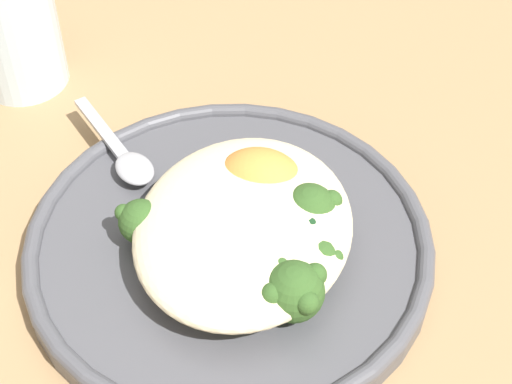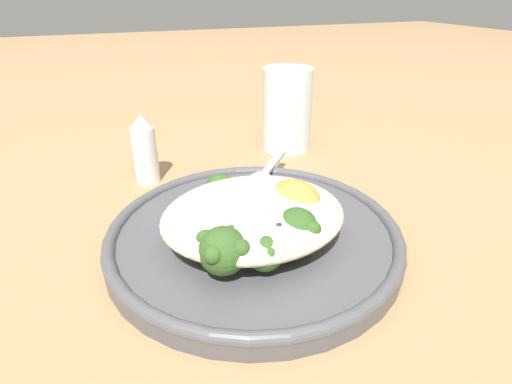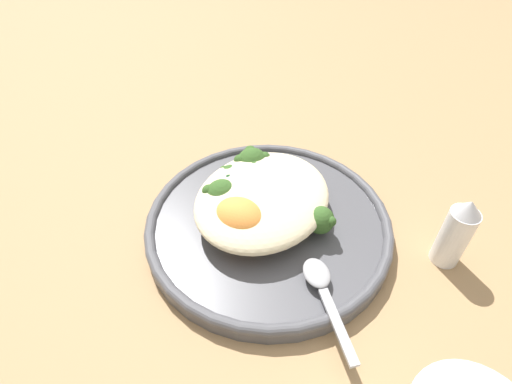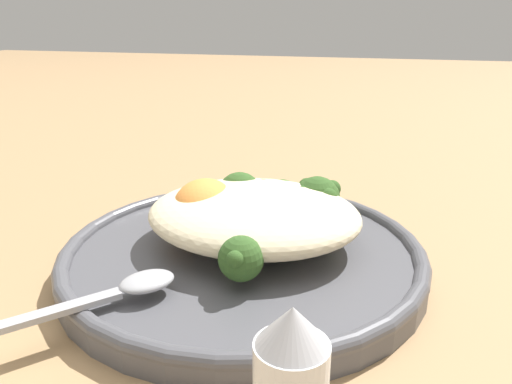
{
  "view_description": "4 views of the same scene",
  "coord_description": "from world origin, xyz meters",
  "px_view_note": "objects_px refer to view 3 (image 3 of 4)",
  "views": [
    {
      "loc": [
        -0.34,
        -0.11,
        0.46
      ],
      "look_at": [
        0.02,
        -0.0,
        0.06
      ],
      "focal_mm": 60.0,
      "sensor_mm": 36.0,
      "label": 1
    },
    {
      "loc": [
        -0.1,
        -0.29,
        0.22
      ],
      "look_at": [
        0.02,
        0.01,
        0.06
      ],
      "focal_mm": 28.0,
      "sensor_mm": 36.0,
      "label": 2
    },
    {
      "loc": [
        0.27,
        0.18,
        0.35
      ],
      "look_at": [
        0.01,
        -0.01,
        0.05
      ],
      "focal_mm": 28.0,
      "sensor_mm": 36.0,
      "label": 3
    },
    {
      "loc": [
        -0.09,
        0.34,
        0.19
      ],
      "look_at": [
        0.01,
        -0.0,
        0.06
      ],
      "focal_mm": 35.0,
      "sensor_mm": 36.0,
      "label": 4
    }
  ],
  "objects_px": {
    "broccoli_stalk_1": "(289,201)",
    "broccoli_stalk_4": "(239,187)",
    "spoon": "(321,285)",
    "broccoli_stalk_2": "(274,185)",
    "salt_shaker": "(456,232)",
    "broccoli_stalk_0": "(305,220)",
    "broccoli_stalk_3": "(253,168)",
    "sweet_potato_chunk_0": "(241,220)",
    "plate": "(268,223)",
    "sweet_potato_chunk_1": "(244,230)",
    "broccoli_stalk_5": "(228,199)",
    "kale_tuft": "(230,194)",
    "quinoa_mound": "(265,200)"
  },
  "relations": [
    {
      "from": "kale_tuft",
      "to": "spoon",
      "type": "relative_size",
      "value": 0.53
    },
    {
      "from": "broccoli_stalk_1",
      "to": "broccoli_stalk_4",
      "type": "bearing_deg",
      "value": 122.93
    },
    {
      "from": "broccoli_stalk_2",
      "to": "broccoli_stalk_5",
      "type": "relative_size",
      "value": 1.37
    },
    {
      "from": "broccoli_stalk_5",
      "to": "kale_tuft",
      "type": "distance_m",
      "value": 0.01
    },
    {
      "from": "quinoa_mound",
      "to": "broccoli_stalk_3",
      "type": "relative_size",
      "value": 1.82
    },
    {
      "from": "plate",
      "to": "sweet_potato_chunk_1",
      "type": "bearing_deg",
      "value": -4.45
    },
    {
      "from": "plate",
      "to": "sweet_potato_chunk_0",
      "type": "distance_m",
      "value": 0.05
    },
    {
      "from": "broccoli_stalk_4",
      "to": "kale_tuft",
      "type": "relative_size",
      "value": 2.03
    },
    {
      "from": "broccoli_stalk_1",
      "to": "broccoli_stalk_2",
      "type": "bearing_deg",
      "value": 84.5
    },
    {
      "from": "sweet_potato_chunk_1",
      "to": "kale_tuft",
      "type": "height_order",
      "value": "kale_tuft"
    },
    {
      "from": "quinoa_mound",
      "to": "salt_shaker",
      "type": "bearing_deg",
      "value": 110.53
    },
    {
      "from": "plate",
      "to": "kale_tuft",
      "type": "height_order",
      "value": "kale_tuft"
    },
    {
      "from": "sweet_potato_chunk_0",
      "to": "kale_tuft",
      "type": "bearing_deg",
      "value": -127.62
    },
    {
      "from": "broccoli_stalk_0",
      "to": "broccoli_stalk_5",
      "type": "relative_size",
      "value": 1.19
    },
    {
      "from": "quinoa_mound",
      "to": "sweet_potato_chunk_0",
      "type": "xyz_separation_m",
      "value": [
        0.04,
        -0.0,
        0.0
      ]
    },
    {
      "from": "broccoli_stalk_3",
      "to": "salt_shaker",
      "type": "height_order",
      "value": "salt_shaker"
    },
    {
      "from": "plate",
      "to": "kale_tuft",
      "type": "relative_size",
      "value": 5.61
    },
    {
      "from": "sweet_potato_chunk_1",
      "to": "salt_shaker",
      "type": "height_order",
      "value": "salt_shaker"
    },
    {
      "from": "broccoli_stalk_2",
      "to": "broccoli_stalk_1",
      "type": "bearing_deg",
      "value": -132.0
    },
    {
      "from": "broccoli_stalk_5",
      "to": "sweet_potato_chunk_0",
      "type": "xyz_separation_m",
      "value": [
        0.02,
        0.03,
        0.0
      ]
    },
    {
      "from": "broccoli_stalk_2",
      "to": "sweet_potato_chunk_1",
      "type": "relative_size",
      "value": 2.0
    },
    {
      "from": "broccoli_stalk_0",
      "to": "broccoli_stalk_5",
      "type": "bearing_deg",
      "value": 168.2
    },
    {
      "from": "broccoli_stalk_1",
      "to": "sweet_potato_chunk_0",
      "type": "xyz_separation_m",
      "value": [
        0.06,
        -0.02,
        0.01
      ]
    },
    {
      "from": "broccoli_stalk_0",
      "to": "broccoli_stalk_2",
      "type": "xyz_separation_m",
      "value": [
        -0.03,
        -0.06,
        -0.0
      ]
    },
    {
      "from": "broccoli_stalk_2",
      "to": "kale_tuft",
      "type": "xyz_separation_m",
      "value": [
        0.05,
        -0.03,
        0.0
      ]
    },
    {
      "from": "plate",
      "to": "broccoli_stalk_1",
      "type": "distance_m",
      "value": 0.04
    },
    {
      "from": "broccoli_stalk_0",
      "to": "broccoli_stalk_1",
      "type": "xyz_separation_m",
      "value": [
        -0.01,
        -0.03,
        0.0
      ]
    },
    {
      "from": "broccoli_stalk_1",
      "to": "broccoli_stalk_5",
      "type": "distance_m",
      "value": 0.07
    },
    {
      "from": "broccoli_stalk_5",
      "to": "spoon",
      "type": "distance_m",
      "value": 0.14
    },
    {
      "from": "broccoli_stalk_4",
      "to": "salt_shaker",
      "type": "xyz_separation_m",
      "value": [
        -0.07,
        0.23,
        0.01
      ]
    },
    {
      "from": "quinoa_mound",
      "to": "broccoli_stalk_2",
      "type": "height_order",
      "value": "quinoa_mound"
    },
    {
      "from": "broccoli_stalk_0",
      "to": "broccoli_stalk_4",
      "type": "relative_size",
      "value": 1.06
    },
    {
      "from": "quinoa_mound",
      "to": "sweet_potato_chunk_0",
      "type": "bearing_deg",
      "value": -3.49
    },
    {
      "from": "broccoli_stalk_1",
      "to": "spoon",
      "type": "height_order",
      "value": "broccoli_stalk_1"
    },
    {
      "from": "broccoli_stalk_0",
      "to": "spoon",
      "type": "height_order",
      "value": "broccoli_stalk_0"
    },
    {
      "from": "broccoli_stalk_5",
      "to": "sweet_potato_chunk_0",
      "type": "distance_m",
      "value": 0.04
    },
    {
      "from": "broccoli_stalk_3",
      "to": "kale_tuft",
      "type": "distance_m",
      "value": 0.05
    },
    {
      "from": "broccoli_stalk_2",
      "to": "sweet_potato_chunk_1",
      "type": "bearing_deg",
      "value": 174.91
    },
    {
      "from": "broccoli_stalk_0",
      "to": "salt_shaker",
      "type": "bearing_deg",
      "value": -3.99
    },
    {
      "from": "broccoli_stalk_2",
      "to": "salt_shaker",
      "type": "height_order",
      "value": "salt_shaker"
    },
    {
      "from": "broccoli_stalk_2",
      "to": "broccoli_stalk_4",
      "type": "height_order",
      "value": "same"
    },
    {
      "from": "broccoli_stalk_0",
      "to": "spoon",
      "type": "bearing_deg",
      "value": -77.36
    },
    {
      "from": "broccoli_stalk_0",
      "to": "broccoli_stalk_4",
      "type": "bearing_deg",
      "value": 149.77
    },
    {
      "from": "broccoli_stalk_0",
      "to": "sweet_potato_chunk_0",
      "type": "height_order",
      "value": "sweet_potato_chunk_0"
    },
    {
      "from": "sweet_potato_chunk_0",
      "to": "broccoli_stalk_2",
      "type": "bearing_deg",
      "value": -175.34
    },
    {
      "from": "broccoli_stalk_3",
      "to": "broccoli_stalk_4",
      "type": "xyz_separation_m",
      "value": [
        0.03,
        0.0,
        -0.01
      ]
    },
    {
      "from": "broccoli_stalk_5",
      "to": "kale_tuft",
      "type": "relative_size",
      "value": 1.81
    },
    {
      "from": "plate",
      "to": "broccoli_stalk_3",
      "type": "xyz_separation_m",
      "value": [
        -0.04,
        -0.05,
        0.03
      ]
    },
    {
      "from": "broccoli_stalk_0",
      "to": "broccoli_stalk_4",
      "type": "distance_m",
      "value": 0.09
    },
    {
      "from": "broccoli_stalk_3",
      "to": "sweet_potato_chunk_0",
      "type": "bearing_deg",
      "value": 167.45
    }
  ]
}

